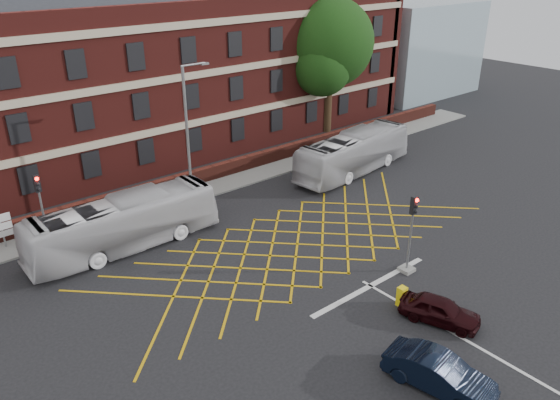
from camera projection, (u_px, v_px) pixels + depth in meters
ground at (322, 258)px, 29.59m from camera, size 120.00×120.00×0.00m
victorian_building at (128, 55)px, 41.75m from camera, size 51.00×12.17×20.40m
boundary_wall at (194, 178)px, 38.41m from camera, size 56.00×0.50×1.10m
far_pavement at (202, 189)px, 37.92m from camera, size 60.00×3.00×0.12m
glass_block at (411, 48)px, 61.90m from camera, size 14.00×10.00×10.00m
box_junction_hatching at (297, 244)px, 30.98m from camera, size 8.22×8.22×0.02m
stop_line at (370, 286)px, 27.15m from camera, size 8.00×0.30×0.02m
centre_line at (489, 353)px, 22.63m from camera, size 0.15×14.00×0.02m
bus_left at (123, 224)px, 30.01m from camera, size 10.81×2.64×3.00m
bus_right at (354, 153)px, 40.31m from camera, size 11.13×3.79×3.04m
car_navy at (439, 373)px, 20.60m from camera, size 2.33×4.44×1.39m
car_maroon at (440, 310)px, 24.34m from camera, size 2.56×3.84×1.21m
deciduous_tree at (329, 49)px, 47.01m from camera, size 7.88×7.74×11.77m
traffic_light_near at (410, 241)px, 27.67m from camera, size 0.70×0.70×4.27m
traffic_light_far at (44, 217)px, 30.12m from camera, size 0.70×0.70×4.27m
street_lamp at (190, 164)px, 33.47m from camera, size 2.25×1.00×9.27m
direction_signs at (2, 227)px, 29.94m from camera, size 1.10×0.16×2.20m
utility_cabinet at (402, 296)px, 25.50m from camera, size 0.40×0.36×0.98m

